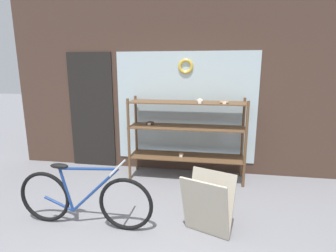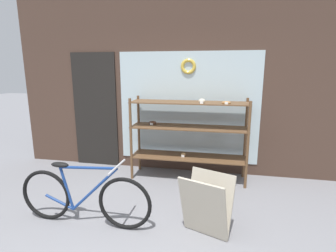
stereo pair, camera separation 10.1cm
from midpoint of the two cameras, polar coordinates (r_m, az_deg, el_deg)
storefront_facade at (r=4.60m, az=0.24°, el=8.94°), size 5.92×0.13×3.15m
display_case at (r=4.29m, az=3.37°, el=-0.96°), size 1.88×0.47×1.37m
bicycle at (r=3.31m, az=-18.79°, el=-14.71°), size 1.64×0.46×0.77m
sandwich_board at (r=3.03m, az=7.67°, el=-16.66°), size 0.62×0.54×0.68m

